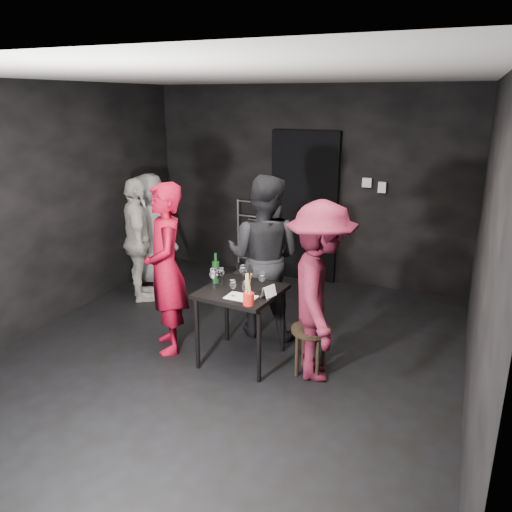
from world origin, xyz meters
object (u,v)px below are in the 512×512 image
at_px(breadstick_cup, 248,290).
at_px(woman_black, 264,243).
at_px(hand_truck, 248,260).
at_px(wine_bottle, 216,271).
at_px(stool, 311,337).
at_px(man_maroon, 320,282).
at_px(bystander_grey, 150,228).
at_px(tasting_table, 241,299).
at_px(bystander_cream, 138,237).
at_px(server_red, 165,256).

bearing_deg(breadstick_cup, woman_black, 104.30).
bearing_deg(breadstick_cup, hand_truck, 113.98).
distance_m(woman_black, wine_bottle, 0.67).
height_order(stool, wine_bottle, wine_bottle).
xyz_separation_m(man_maroon, wine_bottle, (-1.08, 0.06, -0.06)).
relative_size(woman_black, wine_bottle, 6.77).
bearing_deg(hand_truck, bystander_grey, -140.01).
xyz_separation_m(stool, bystander_grey, (-2.78, 1.51, 0.42)).
bearing_deg(woman_black, wine_bottle, 63.01).
relative_size(hand_truck, bystander_grey, 0.69).
height_order(tasting_table, stool, tasting_table).
distance_m(bystander_grey, wine_bottle, 2.28).
height_order(tasting_table, bystander_cream, bystander_cream).
bearing_deg(man_maroon, woman_black, 32.11).
xyz_separation_m(stool, bystander_cream, (-2.57, 0.93, 0.45)).
bearing_deg(woman_black, breadstick_cup, 102.57).
relative_size(woman_black, man_maroon, 1.11).
height_order(hand_truck, wine_bottle, hand_truck).
distance_m(tasting_table, bystander_grey, 2.57).
height_order(server_red, breadstick_cup, server_red).
relative_size(server_red, bystander_grey, 1.26).
height_order(hand_truck, bystander_cream, bystander_cream).
xyz_separation_m(hand_truck, man_maroon, (1.75, -2.35, 0.73)).
height_order(hand_truck, bystander_grey, bystander_grey).
height_order(bystander_cream, wine_bottle, bystander_cream).
bearing_deg(breadstick_cup, bystander_grey, 141.39).
bearing_deg(breadstick_cup, wine_bottle, 143.42).
xyz_separation_m(tasting_table, wine_bottle, (-0.31, 0.08, 0.22)).
bearing_deg(man_maroon, breadstick_cup, 101.20).
xyz_separation_m(tasting_table, stool, (0.71, 0.01, -0.27)).
distance_m(hand_truck, stool, 2.91).
height_order(hand_truck, breadstick_cup, hand_truck).
bearing_deg(bystander_grey, wine_bottle, 140.94).
bearing_deg(tasting_table, woman_black, 92.91).
bearing_deg(bystander_cream, bystander_grey, -19.63).
bearing_deg(woman_black, tasting_table, 91.18).
relative_size(tasting_table, woman_black, 0.36).
height_order(tasting_table, woman_black, woman_black).
xyz_separation_m(woman_black, bystander_cream, (-1.83, 0.27, -0.21)).
distance_m(bystander_cream, breadstick_cup, 2.43).
relative_size(hand_truck, bystander_cream, 0.67).
relative_size(stool, server_red, 0.23).
relative_size(stool, wine_bottle, 1.53).
distance_m(hand_truck, breadstick_cup, 3.01).
height_order(server_red, bystander_grey, server_red).
height_order(man_maroon, bystander_grey, man_maroon).
distance_m(bystander_cream, wine_bottle, 1.78).
distance_m(server_red, bystander_cream, 1.48).
height_order(woman_black, bystander_cream, woman_black).
distance_m(tasting_table, man_maroon, 0.82).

